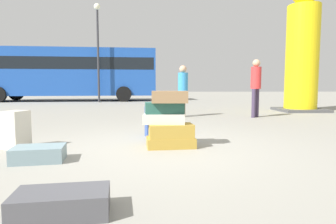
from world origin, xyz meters
TOP-DOWN VIEW (x-y plane):
  - ground_plane at (0.00, 0.00)m, footprint 80.00×80.00m
  - suitcase_tower at (0.16, 0.09)m, footprint 0.81×0.54m
  - suitcase_slate_right_side at (-1.49, -0.71)m, footprint 0.67×0.52m
  - suitcase_charcoal_behind_tower at (-0.69, -2.25)m, footprint 0.72×0.46m
  - suitcase_navy_left_side at (-0.09, 1.02)m, footprint 0.34×0.35m
  - suitcase_cream_foreground_far at (-2.14, 0.06)m, footprint 0.37×0.40m
  - person_bearded_onlooker at (2.90, 4.20)m, footprint 0.30×0.30m
  - person_tourist_with_camera at (0.75, 4.44)m, footprint 0.30×0.34m
  - yellow_dummy_statue at (5.26, 6.22)m, footprint 1.61×1.61m
  - parked_bus at (-5.64, 13.76)m, footprint 10.94×3.37m
  - lamp_post at (-3.39, 12.27)m, footprint 0.36×0.36m

SIDE VIEW (x-z plane):
  - ground_plane at x=0.00m, z-range 0.00..0.00m
  - suitcase_charcoal_behind_tower at x=-0.69m, z-range 0.00..0.18m
  - suitcase_slate_right_side at x=-1.49m, z-range 0.00..0.19m
  - suitcase_navy_left_side at x=-0.09m, z-range 0.00..0.56m
  - suitcase_cream_foreground_far at x=-2.14m, z-range 0.00..0.57m
  - suitcase_tower at x=0.16m, z-range -0.05..0.82m
  - person_tourist_with_camera at x=0.75m, z-range 0.15..1.70m
  - person_bearded_onlooker at x=2.90m, z-range 0.17..1.89m
  - parked_bus at x=-5.64m, z-range 0.26..3.41m
  - yellow_dummy_statue at x=5.26m, z-range -0.25..4.47m
  - lamp_post at x=-3.39m, z-range 0.89..6.37m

